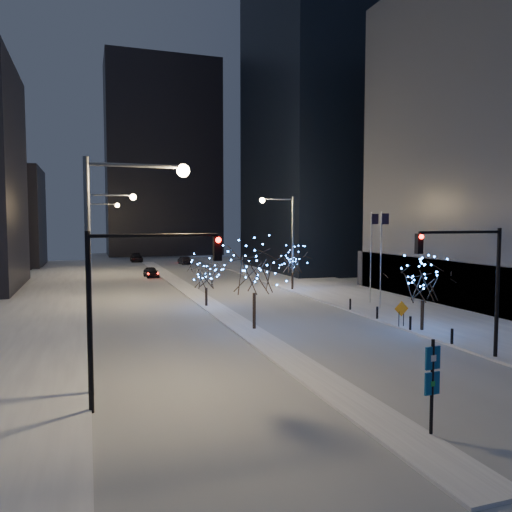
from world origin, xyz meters
name	(u,v)px	position (x,y,z in m)	size (l,w,h in m)	color
ground	(327,386)	(0.00, 0.00, 0.00)	(160.00, 160.00, 0.00)	silver
road	(184,287)	(0.00, 35.00, 0.01)	(20.00, 130.00, 0.02)	#AAAFB9
median	(193,293)	(0.00, 30.00, 0.07)	(2.00, 80.00, 0.15)	white
east_sidewalk	(375,300)	(15.00, 20.00, 0.07)	(10.00, 90.00, 0.15)	white
west_sidewalk	(32,320)	(-14.00, 20.00, 0.07)	(8.00, 90.00, 0.15)	white
horizon_block	(162,159)	(6.00, 92.00, 21.00)	(24.00, 14.00, 42.00)	black
street_lamp_w_near	(114,242)	(-8.94, 2.00, 6.50)	(4.40, 0.56, 10.00)	#595E66
street_lamp_w_mid	(100,231)	(-8.94, 27.00, 6.50)	(4.40, 0.56, 10.00)	#595E66
street_lamp_w_far	(96,227)	(-8.94, 52.00, 6.50)	(4.40, 0.56, 10.00)	#595E66
street_lamp_east	(285,230)	(10.08, 30.00, 6.45)	(3.90, 0.56, 10.00)	#595E66
traffic_signal_west	(131,288)	(-8.44, 0.00, 4.76)	(5.26, 0.43, 7.00)	black
traffic_signal_east	(474,271)	(8.94, 1.00, 4.76)	(5.26, 0.43, 7.00)	black
flagpoles	(376,251)	(13.37, 17.25, 4.80)	(1.35, 2.60, 8.00)	silver
bollards	(393,318)	(10.20, 10.00, 0.60)	(0.16, 12.16, 0.90)	black
car_near	(151,272)	(-2.19, 46.40, 0.68)	(1.62, 4.02, 1.37)	black
car_mid	(184,260)	(5.57, 64.91, 0.65)	(1.37, 3.92, 1.29)	black
car_far	(136,258)	(-1.69, 72.79, 0.74)	(2.07, 5.09, 1.48)	black
holiday_tree_median_near	(254,269)	(0.50, 11.72, 4.20)	(5.40, 5.40, 6.02)	black
holiday_tree_median_far	(206,273)	(-0.50, 21.66, 2.96)	(4.34, 4.34, 4.36)	black
holiday_tree_plaza_near	(423,280)	(10.96, 7.77, 3.49)	(4.22, 4.22, 5.00)	black
holiday_tree_plaza_far	(292,261)	(10.50, 28.89, 3.17)	(4.32, 4.32, 4.57)	black
wayfinding_sign	(432,378)	(0.91, -6.00, 2.09)	(0.61, 0.14, 3.40)	black
construction_sign	(401,311)	(10.30, 9.16, 1.20)	(1.06, 0.10, 1.75)	black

